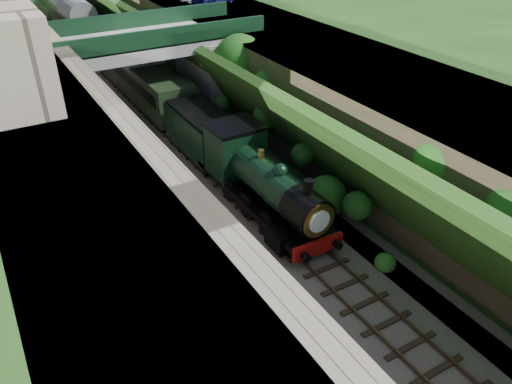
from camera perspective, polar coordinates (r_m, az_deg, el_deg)
name	(u,v)px	position (r m, az deg, el deg)	size (l,w,h in m)	color
ground	(353,330)	(20.96, 10.99, -15.18)	(160.00, 160.00, 0.00)	#1E4714
trackbed	(166,139)	(35.24, -10.29, 5.94)	(10.00, 90.00, 0.20)	#473F38
retaining_wall	(75,109)	(32.67, -19.95, 8.95)	(1.00, 90.00, 7.00)	#756B56
street_plateau_left	(14,120)	(32.33, -25.95, 7.38)	(6.00, 90.00, 7.00)	#262628
street_plateau_right	(282,74)	(38.06, 2.99, 13.29)	(8.00, 90.00, 6.25)	#262628
embankment_slope	(249,103)	(33.65, -0.82, 10.19)	(4.61, 90.00, 6.58)	#1E4714
track_left	(137,144)	(34.64, -13.39, 5.37)	(2.50, 90.00, 0.20)	black
track_right	(181,134)	(35.55, -8.51, 6.61)	(2.50, 90.00, 0.20)	black
road_bridge	(152,65)	(37.63, -11.81, 13.99)	(16.00, 6.40, 7.25)	gray
tree	(240,62)	(35.73, -1.82, 14.64)	(3.60, 3.80, 6.60)	black
locomotive	(263,182)	(25.99, 0.75, 1.13)	(3.10, 10.22, 3.83)	black
tender	(203,135)	(31.92, -6.13, 6.50)	(2.70, 6.00, 3.05)	black
coach_front	(136,73)	(42.82, -13.53, 13.06)	(2.90, 18.00, 3.70)	black
coach_middle	(80,25)	(60.48, -19.52, 17.50)	(2.90, 18.00, 3.70)	black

